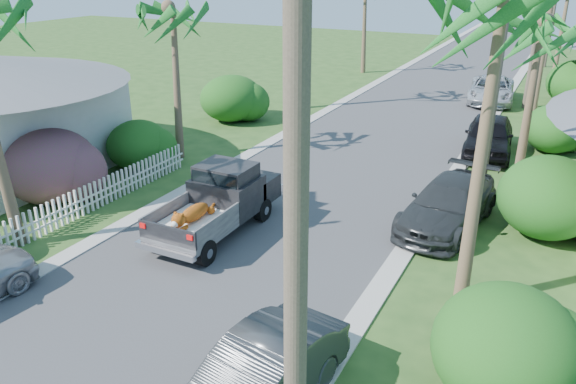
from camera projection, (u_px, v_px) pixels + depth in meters
The scene contains 23 objects.
ground at pixel (97, 369), 11.75m from camera, with size 120.00×120.00×0.00m, color #26481B.
road at pixel (415, 108), 32.33m from camera, with size 8.00×100.00×0.02m, color #38383A.
curb_left at pixel (345, 100), 34.12m from camera, with size 0.60×100.00×0.06m, color #A5A39E.
curb_right at pixel (493, 117), 30.52m from camera, with size 0.60×100.00×0.06m, color #A5A39E.
pickup_truck at pixel (222, 199), 17.56m from camera, with size 1.98×5.12×2.06m.
parked_car_rn at pixel (257, 381), 10.35m from camera, with size 1.54×4.40×1.45m, color #2D2F32.
parked_car_rm at pixel (448, 205), 17.79m from camera, with size 2.07×5.08×1.48m, color #292B2D.
parked_car_rf at pixel (489, 136), 24.43m from camera, with size 1.96×4.86×1.66m, color black.
parked_car_rd at pixel (491, 90), 33.42m from camera, with size 2.49×5.40×1.50m, color silver.
palm_l_b at pixel (171, 9), 22.12m from camera, with size 4.40×4.40×7.40m.
palm_r_b at pixel (543, 23), 19.05m from camera, with size 4.40×4.40×7.20m.
shrub_l_b at pixel (51, 166), 19.45m from camera, with size 3.00×3.30×2.60m, color #A01660.
shrub_l_c at pixel (138, 145), 22.69m from camera, with size 2.40×2.64×2.00m, color #1F4F16.
shrub_l_d at pixel (231, 98), 29.46m from camera, with size 3.20×3.52×2.40m, color #1F4F16.
shrub_r_a at pixel (506, 348), 10.59m from camera, with size 2.80×3.08×2.30m, color #1F4F16.
shrub_r_b at pixel (549, 197), 17.06m from camera, with size 3.00×3.30×2.50m, color #1F4F16.
shrub_r_c at pixel (555, 129), 24.67m from camera, with size 2.60×2.86×2.10m, color #1F4F16.
shrub_r_d at pixel (575, 83), 32.60m from camera, with size 3.20×3.52×2.60m, color #1F4F16.
picket_fence at pixel (81, 202), 18.59m from camera, with size 0.10×11.00×1.00m, color white.
utility_pole_a at pixel (296, 296), 5.99m from camera, with size 1.60×0.26×9.00m.
utility_pole_b at pixel (498, 70), 18.34m from camera, with size 1.60×0.26×9.00m.
utility_pole_c at pixel (538, 25), 30.69m from camera, with size 1.60×0.26×9.00m.
utility_pole_d at pixel (554, 7), 43.04m from camera, with size 1.60×0.26×9.00m.
Camera 1 is at (7.84, -6.59, 7.93)m, focal length 35.00 mm.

